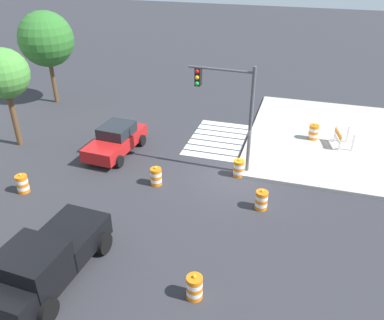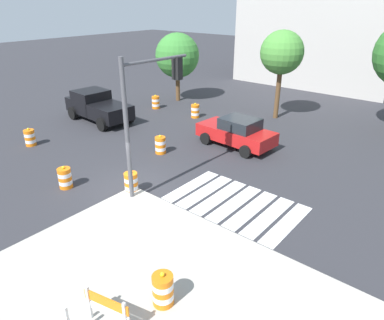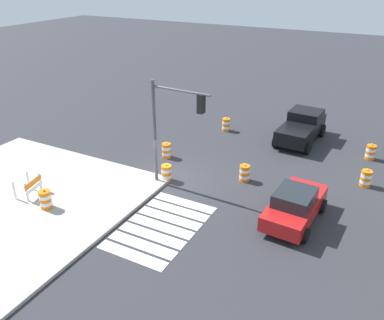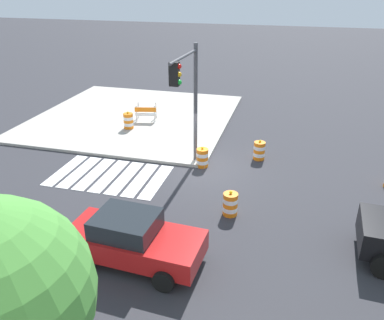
# 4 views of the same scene
# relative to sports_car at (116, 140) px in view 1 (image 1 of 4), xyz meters

# --- Properties ---
(ground_plane) EXTENTS (120.00, 120.00, 0.00)m
(ground_plane) POSITION_rel_sports_car_xyz_m (-0.69, -6.92, -0.81)
(ground_plane) COLOR #2D2D33
(sidewalk_corner) EXTENTS (12.00, 12.00, 0.15)m
(sidewalk_corner) POSITION_rel_sports_car_xyz_m (5.31, -12.92, -0.74)
(sidewalk_corner) COLOR #ADA89E
(sidewalk_corner) RESTS_ON ground
(crosswalk_stripes) EXTENTS (5.10, 3.20, 0.02)m
(crosswalk_stripes) POSITION_rel_sports_car_xyz_m (3.31, -5.12, -0.80)
(crosswalk_stripes) COLOR silver
(crosswalk_stripes) RESTS_ON ground
(sports_car) EXTENTS (4.40, 2.34, 1.63)m
(sports_car) POSITION_rel_sports_car_xyz_m (0.00, 0.00, 0.00)
(sports_car) COLOR red
(sports_car) RESTS_ON ground
(pickup_truck) EXTENTS (5.25, 2.58, 1.92)m
(pickup_truck) POSITION_rel_sports_car_xyz_m (-9.66, -2.09, 0.16)
(pickup_truck) COLOR black
(pickup_truck) RESTS_ON ground
(traffic_barrel_near_corner) EXTENTS (0.56, 0.56, 1.02)m
(traffic_barrel_near_corner) POSITION_rel_sports_car_xyz_m (-0.53, -7.16, -0.36)
(traffic_barrel_near_corner) COLOR orange
(traffic_barrel_near_corner) RESTS_ON ground
(traffic_barrel_crosswalk_end) EXTENTS (0.56, 0.56, 1.02)m
(traffic_barrel_crosswalk_end) POSITION_rel_sports_car_xyz_m (-2.51, -3.39, -0.36)
(traffic_barrel_crosswalk_end) COLOR orange
(traffic_barrel_crosswalk_end) RESTS_ON ground
(traffic_barrel_median_near) EXTENTS (0.56, 0.56, 1.02)m
(traffic_barrel_median_near) POSITION_rel_sports_car_xyz_m (-4.99, 2.52, -0.36)
(traffic_barrel_median_near) COLOR orange
(traffic_barrel_median_near) RESTS_ON ground
(traffic_barrel_median_far) EXTENTS (0.56, 0.56, 1.02)m
(traffic_barrel_median_far) POSITION_rel_sports_car_xyz_m (-3.04, -8.68, -0.36)
(traffic_barrel_median_far) COLOR orange
(traffic_barrel_median_far) RESTS_ON ground
(traffic_barrel_far_curb) EXTENTS (0.56, 0.56, 1.02)m
(traffic_barrel_far_curb) POSITION_rel_sports_car_xyz_m (-8.81, -7.23, -0.36)
(traffic_barrel_far_curb) COLOR orange
(traffic_barrel_far_curb) RESTS_ON ground
(traffic_barrel_on_sidewalk) EXTENTS (0.56, 0.56, 1.02)m
(traffic_barrel_on_sidewalk) POSITION_rel_sports_car_xyz_m (4.74, -10.69, -0.21)
(traffic_barrel_on_sidewalk) COLOR orange
(traffic_barrel_on_sidewalk) RESTS_ON sidewalk_corner
(construction_barricade) EXTENTS (1.38, 1.03, 1.00)m
(construction_barricade) POSITION_rel_sports_car_xyz_m (4.23, -12.20, -0.09)
(construction_barricade) COLOR silver
(construction_barricade) RESTS_ON sidewalk_corner
(traffic_light_pole) EXTENTS (0.48, 3.29, 5.50)m
(traffic_light_pole) POSITION_rel_sports_car_xyz_m (-0.05, -6.38, 3.10)
(traffic_light_pole) COLOR #4C4C51
(traffic_light_pole) RESTS_ON sidewalk_corner
(street_tree_streetside_mid) EXTENTS (3.80, 3.80, 6.52)m
(street_tree_streetside_mid) POSITION_rel_sports_car_xyz_m (6.04, 7.94, 3.80)
(street_tree_streetside_mid) COLOR brown
(street_tree_streetside_mid) RESTS_ON ground
(street_tree_streetside_far) EXTENTS (2.76, 2.76, 5.70)m
(street_tree_streetside_far) POSITION_rel_sports_car_xyz_m (-0.73, 6.00, 3.47)
(street_tree_streetside_far) COLOR brown
(street_tree_streetside_far) RESTS_ON ground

